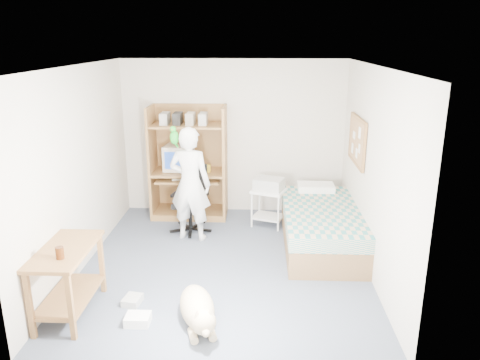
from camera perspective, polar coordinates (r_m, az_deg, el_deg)
The scene contains 21 objects.
floor at distance 6.18m, azimuth -1.83°, elevation -10.13°, with size 4.00×4.00×0.00m, color #4D5569.
wall_back at distance 7.65m, azimuth -0.81°, elevation 5.20°, with size 3.60×0.02×2.50m, color beige.
wall_right at distance 5.86m, azimuth 15.89°, elevation 0.84°, with size 0.02×4.00×2.50m, color beige.
wall_left at distance 6.12m, azimuth -19.00°, elevation 1.23°, with size 0.02×4.00×2.50m, color beige.
ceiling at distance 5.50m, azimuth -2.08°, elevation 13.70°, with size 3.60×4.00×0.02m, color white.
computer_hutch at distance 7.57m, azimuth -6.20°, elevation 1.63°, with size 1.20×0.63×1.80m.
bed at distance 6.66m, azimuth 9.84°, elevation -5.58°, with size 1.02×2.02×0.66m.
side_desk at distance 5.26m, azimuth -20.31°, elevation -10.37°, with size 0.50×1.00×0.75m.
corkboard at distance 6.66m, azimuth 14.09°, elevation 4.66°, with size 0.04×0.94×0.66m.
office_chair at distance 7.09m, azimuth -5.93°, elevation -3.39°, with size 0.56×0.56×0.99m.
person at distance 6.65m, azimuth -6.10°, elevation -0.50°, with size 0.60×0.40×1.65m, color white.
parrot at distance 6.53m, azimuth -8.02°, elevation 5.31°, with size 0.12×0.21×0.33m.
dog at distance 4.94m, azimuth -5.15°, elevation -15.38°, with size 0.53×1.04×0.40m.
printer_cart at distance 7.22m, azimuth 3.51°, elevation -2.67°, with size 0.59×0.53×0.58m.
printer at distance 7.13m, azimuth 3.55°, elevation -0.50°, with size 0.42×0.32×0.18m, color #ADADA8.
crt_monitor at distance 7.57m, azimuth -7.45°, elevation 2.75°, with size 0.47×0.49×0.40m.
keyboard at distance 7.47m, azimuth -6.52°, elevation 0.20°, with size 0.45×0.16×0.03m, color beige.
pencil_cup at distance 7.45m, azimuth -3.90°, elevation 1.42°, with size 0.08×0.08×0.12m, color yellow.
drink_glass at distance 4.92m, azimuth -21.12°, elevation -8.29°, with size 0.08×0.08×0.12m, color #401D0A.
floor_box_a at distance 5.10m, azimuth -12.34°, elevation -16.28°, with size 0.25×0.20×0.10m, color white.
floor_box_b at distance 5.45m, azimuth -12.97°, elevation -14.10°, with size 0.18×0.22×0.08m, color #B2B2AD.
Camera 1 is at (0.43, -5.48, 2.82)m, focal length 35.00 mm.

